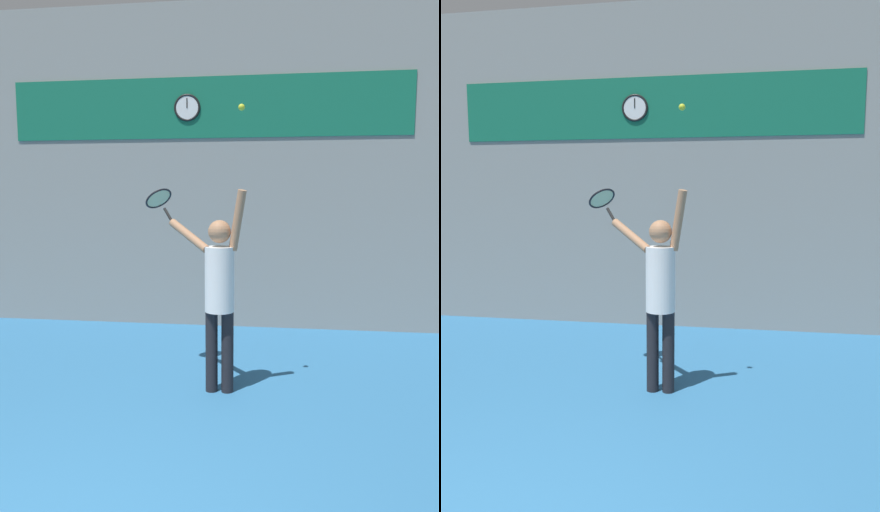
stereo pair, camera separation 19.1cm
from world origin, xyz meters
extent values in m
cube|color=gray|center=(0.00, 5.90, 2.50)|extent=(18.00, 0.10, 5.00)
cube|color=#146B4C|center=(0.00, 5.84, 3.42)|extent=(6.18, 0.02, 0.92)
cylinder|color=white|center=(-0.28, 5.82, 3.42)|extent=(0.38, 0.02, 0.38)
torus|color=black|center=(-0.28, 5.82, 3.42)|extent=(0.41, 0.04, 0.41)
cube|color=black|center=(-0.28, 5.81, 3.49)|extent=(0.02, 0.01, 0.15)
cylinder|color=black|center=(0.50, 3.18, 0.44)|extent=(0.13, 0.13, 0.87)
cylinder|color=black|center=(0.67, 3.18, 0.44)|extent=(0.13, 0.13, 0.87)
cylinder|color=white|center=(0.58, 3.18, 1.22)|extent=(0.31, 0.31, 0.68)
sphere|color=tan|center=(0.58, 3.18, 1.72)|extent=(0.24, 0.24, 0.24)
cylinder|color=tan|center=(0.78, 3.13, 1.83)|extent=(0.23, 0.21, 0.63)
cylinder|color=tan|center=(0.23, 3.36, 1.66)|extent=(0.53, 0.45, 0.34)
cylinder|color=black|center=(-0.05, 3.58, 1.86)|extent=(0.15, 0.12, 0.17)
torus|color=black|center=(-0.19, 3.68, 2.05)|extent=(0.40, 0.41, 0.24)
cylinder|color=beige|center=(-0.19, 3.68, 2.05)|extent=(0.33, 0.35, 0.19)
sphere|color=#CCDB2D|center=(0.82, 3.06, 2.94)|extent=(0.06, 0.06, 0.06)
camera|label=1|loc=(1.29, -1.91, 2.09)|focal=35.00mm
camera|label=2|loc=(1.47, -1.88, 2.09)|focal=35.00mm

